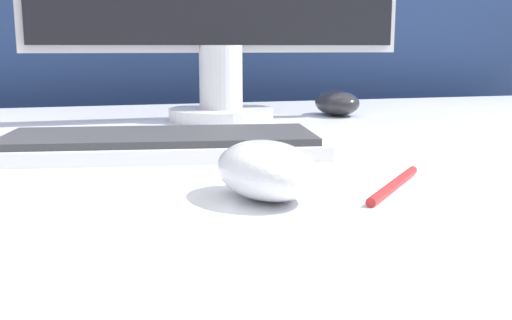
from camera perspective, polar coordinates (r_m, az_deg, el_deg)
The scene contains 5 objects.
partition_panel at distance 1.44m, azimuth -8.23°, elevation 2.69°, with size 5.00×0.03×1.30m.
computer_mouse_near at distance 0.48m, azimuth 1.00°, elevation -0.95°, with size 0.10×0.12×0.05m.
keyboard at distance 0.69m, azimuth -9.05°, elevation 1.54°, with size 0.39×0.20×0.02m.
computer_mouse_far at distance 1.07m, azimuth 7.71°, elevation 5.40°, with size 0.08×0.11×0.04m.
pen at distance 0.53m, azimuth 13.03°, elevation -2.30°, with size 0.10×0.11×0.01m.
Camera 1 is at (-0.17, -0.72, 0.85)m, focal length 42.00 mm.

